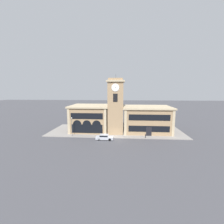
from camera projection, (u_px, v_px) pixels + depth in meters
ground_plane at (115, 138)px, 39.88m from camera, size 300.00×300.00×0.00m
sidewalk_kerb at (116, 131)px, 47.00m from camera, size 40.43×14.46×0.15m
clock_tower at (116, 106)px, 43.33m from camera, size 5.05×5.05×17.24m
town_hall_left_wing at (91, 118)px, 47.21m from camera, size 11.90×10.64×8.09m
town_hall_right_wing at (146, 119)px, 46.01m from camera, size 14.44×10.64×7.84m
parked_car_near at (104, 137)px, 38.67m from camera, size 4.55×1.82×1.41m
street_lamp at (72, 124)px, 40.96m from camera, size 0.36×0.36×5.23m
bollard at (145, 136)px, 39.74m from camera, size 0.18×0.18×1.06m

